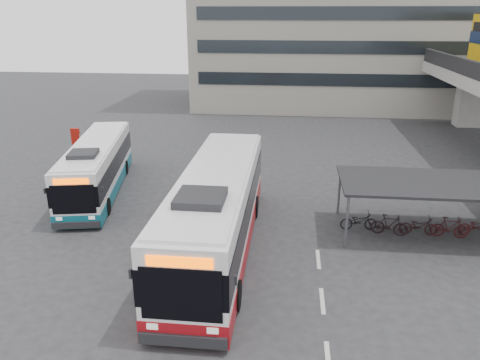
# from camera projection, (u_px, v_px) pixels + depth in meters

# --- Properties ---
(ground) EXTENTS (120.00, 120.00, 0.00)m
(ground) POSITION_uv_depth(u_px,v_px,m) (258.00, 256.00, 19.71)
(ground) COLOR #28282B
(ground) RESTS_ON ground
(bike_shelter) EXTENTS (10.00, 4.00, 2.54)m
(bike_shelter) POSITION_uv_depth(u_px,v_px,m) (450.00, 207.00, 21.19)
(bike_shelter) COLOR #595B60
(bike_shelter) RESTS_ON ground
(road_markings) EXTENTS (0.15, 7.60, 0.01)m
(road_markings) POSITION_uv_depth(u_px,v_px,m) (322.00, 301.00, 16.65)
(road_markings) COLOR beige
(road_markings) RESTS_ON ground
(bus_main) EXTENTS (2.96, 13.08, 3.86)m
(bus_main) POSITION_uv_depth(u_px,v_px,m) (217.00, 212.00, 19.62)
(bus_main) COLOR white
(bus_main) RESTS_ON ground
(bus_teal) EXTENTS (4.28, 10.84, 3.13)m
(bus_teal) POSITION_uv_depth(u_px,v_px,m) (97.00, 167.00, 26.35)
(bus_teal) COLOR white
(bus_teal) RESTS_ON ground
(pedestrian) EXTENTS (0.51, 0.73, 1.92)m
(pedestrian) POSITION_uv_depth(u_px,v_px,m) (162.00, 238.00, 19.14)
(pedestrian) COLOR black
(pedestrian) RESTS_ON ground
(sign_totem_north) EXTENTS (0.59, 0.18, 2.72)m
(sign_totem_north) POSITION_uv_depth(u_px,v_px,m) (77.00, 148.00, 30.21)
(sign_totem_north) COLOR #9A1209
(sign_totem_north) RESTS_ON ground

